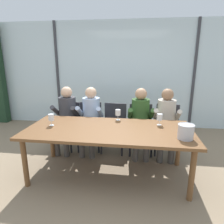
# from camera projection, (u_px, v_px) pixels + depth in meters

# --- Properties ---
(ground) EXTENTS (14.00, 14.00, 0.00)m
(ground) POSITION_uv_depth(u_px,v_px,m) (116.00, 146.00, 3.98)
(ground) COLOR #847056
(window_glass_panel) EXTENTS (7.56, 0.03, 2.60)m
(window_glass_panel) POSITION_uv_depth(u_px,v_px,m) (123.00, 75.00, 4.97)
(window_glass_panel) COLOR silver
(window_glass_panel) RESTS_ON ground
(window_mullion_left) EXTENTS (0.06, 0.06, 2.60)m
(window_mullion_left) POSITION_uv_depth(u_px,v_px,m) (58.00, 75.00, 5.17)
(window_mullion_left) COLOR #38383D
(window_mullion_left) RESTS_ON ground
(window_mullion_right) EXTENTS (0.06, 0.06, 2.60)m
(window_mullion_right) POSITION_uv_depth(u_px,v_px,m) (194.00, 76.00, 4.73)
(window_mullion_right) COLOR #38383D
(window_mullion_right) RESTS_ON ground
(hillside_vineyard) EXTENTS (13.56, 2.40, 2.01)m
(hillside_vineyard) POSITION_uv_depth(u_px,v_px,m) (130.00, 75.00, 8.73)
(hillside_vineyard) COLOR #568942
(hillside_vineyard) RESTS_ON ground
(dining_table) EXTENTS (2.36, 1.05, 0.74)m
(dining_table) POSITION_uv_depth(u_px,v_px,m) (109.00, 133.00, 2.85)
(dining_table) COLOR brown
(dining_table) RESTS_ON ground
(chair_near_curtain) EXTENTS (0.49, 0.49, 0.88)m
(chair_near_curtain) POSITION_uv_depth(u_px,v_px,m) (68.00, 121.00, 3.90)
(chair_near_curtain) COLOR #232328
(chair_near_curtain) RESTS_ON ground
(chair_left_of_center) EXTENTS (0.48, 0.48, 0.88)m
(chair_left_of_center) POSITION_uv_depth(u_px,v_px,m) (90.00, 122.00, 3.85)
(chair_left_of_center) COLOR #232328
(chair_left_of_center) RESTS_ON ground
(chair_center) EXTENTS (0.47, 0.47, 0.88)m
(chair_center) POSITION_uv_depth(u_px,v_px,m) (114.00, 123.00, 3.77)
(chair_center) COLOR #232328
(chair_center) RESTS_ON ground
(chair_right_of_center) EXTENTS (0.46, 0.46, 0.88)m
(chair_right_of_center) POSITION_uv_depth(u_px,v_px,m) (141.00, 124.00, 3.70)
(chair_right_of_center) COLOR #232328
(chair_right_of_center) RESTS_ON ground
(chair_near_window_right) EXTENTS (0.48, 0.48, 0.88)m
(chair_near_window_right) POSITION_uv_depth(u_px,v_px,m) (167.00, 125.00, 3.68)
(chair_near_window_right) COLOR #232328
(chair_near_window_right) RESTS_ON ground
(person_charcoal_jacket) EXTENTS (0.46, 0.61, 1.20)m
(person_charcoal_jacket) POSITION_uv_depth(u_px,v_px,m) (66.00, 114.00, 3.73)
(person_charcoal_jacket) COLOR #38383D
(person_charcoal_jacket) RESTS_ON ground
(person_pale_blue_shirt) EXTENTS (0.46, 0.61, 1.20)m
(person_pale_blue_shirt) POSITION_uv_depth(u_px,v_px,m) (90.00, 115.00, 3.67)
(person_pale_blue_shirt) COLOR #9EB2D1
(person_pale_blue_shirt) RESTS_ON ground
(person_olive_shirt) EXTENTS (0.48, 0.63, 1.20)m
(person_olive_shirt) POSITION_uv_depth(u_px,v_px,m) (140.00, 117.00, 3.55)
(person_olive_shirt) COLOR #2D5123
(person_olive_shirt) RESTS_ON ground
(person_beige_jumper) EXTENTS (0.47, 0.62, 1.20)m
(person_beige_jumper) POSITION_uv_depth(u_px,v_px,m) (166.00, 118.00, 3.49)
(person_beige_jumper) COLOR #B7AD9E
(person_beige_jumper) RESTS_ON ground
(ice_bucket_primary) EXTENTS (0.20, 0.20, 0.19)m
(ice_bucket_primary) POSITION_uv_depth(u_px,v_px,m) (186.00, 131.00, 2.44)
(ice_bucket_primary) COLOR #B7B7BC
(ice_bucket_primary) RESTS_ON dining_table
(wine_glass_by_left_taster) EXTENTS (0.08, 0.08, 0.17)m
(wine_glass_by_left_taster) POSITION_uv_depth(u_px,v_px,m) (51.00, 118.00, 2.93)
(wine_glass_by_left_taster) COLOR silver
(wine_glass_by_left_taster) RESTS_ON dining_table
(wine_glass_near_bucket) EXTENTS (0.08, 0.08, 0.17)m
(wine_glass_near_bucket) POSITION_uv_depth(u_px,v_px,m) (118.00, 113.00, 3.19)
(wine_glass_near_bucket) COLOR silver
(wine_glass_near_bucket) RESTS_ON dining_table
(wine_glass_center_pour) EXTENTS (0.08, 0.08, 0.17)m
(wine_glass_center_pour) POSITION_uv_depth(u_px,v_px,m) (160.00, 117.00, 2.95)
(wine_glass_center_pour) COLOR silver
(wine_glass_center_pour) RESTS_ON dining_table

